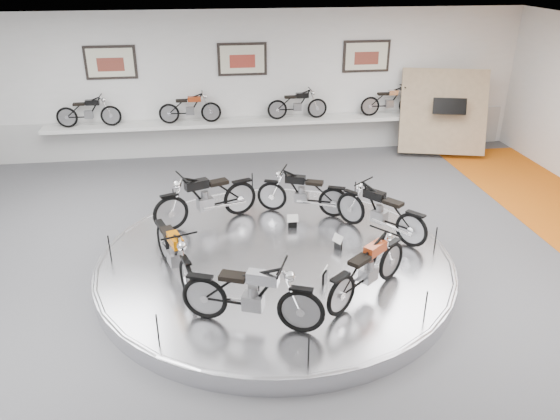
{
  "coord_description": "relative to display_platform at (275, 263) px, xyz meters",
  "views": [
    {
      "loc": [
        -1.14,
        -8.26,
        5.28
      ],
      "look_at": [
        0.13,
        0.6,
        1.09
      ],
      "focal_mm": 35.0,
      "sensor_mm": 36.0,
      "label": 1
    }
  ],
  "objects": [
    {
      "name": "bike_b",
      "position": [
        0.81,
        1.73,
        0.64
      ],
      "size": [
        1.77,
        1.17,
        0.98
      ],
      "primitive_type": null,
      "rotation": [
        0.0,
        0.0,
        2.76
      ],
      "color": "black",
      "rests_on": "display_platform"
    },
    {
      "name": "bike_a",
      "position": [
        2.13,
        0.57,
        0.66
      ],
      "size": [
        1.58,
        1.74,
        1.03
      ],
      "primitive_type": null,
      "rotation": [
        0.0,
        0.0,
        2.25
      ],
      "color": "black",
      "rests_on": "display_platform"
    },
    {
      "name": "shelf_bike_a",
      "position": [
        -4.2,
        6.4,
        1.27
      ],
      "size": [
        1.22,
        0.43,
        0.73
      ],
      "primitive_type": null,
      "color": "black",
      "rests_on": "shelf"
    },
    {
      "name": "dado_band",
      "position": [
        0.0,
        6.68,
        0.4
      ],
      "size": [
        15.68,
        0.04,
        1.1
      ],
      "primitive_type": "cube",
      "color": "#BCBCBA",
      "rests_on": "floor"
    },
    {
      "name": "shelf_bike_d",
      "position": [
        4.2,
        6.4,
        1.27
      ],
      "size": [
        1.22,
        0.43,
        0.73
      ],
      "primitive_type": null,
      "color": "#B6B7BB",
      "rests_on": "shelf"
    },
    {
      "name": "shelf_bike_c",
      "position": [
        1.5,
        6.4,
        1.27
      ],
      "size": [
        1.22,
        0.43,
        0.73
      ],
      "primitive_type": null,
      "color": "black",
      "rests_on": "shelf"
    },
    {
      "name": "ceiling",
      "position": [
        0.0,
        -0.3,
        3.85
      ],
      "size": [
        16.0,
        16.0,
        0.0
      ],
      "primitive_type": "plane",
      "rotation": [
        3.14,
        0.0,
        0.0
      ],
      "color": "white",
      "rests_on": "wall_back"
    },
    {
      "name": "bike_c",
      "position": [
        -1.19,
        1.6,
        0.71
      ],
      "size": [
        2.01,
        1.31,
        1.11
      ],
      "primitive_type": null,
      "rotation": [
        0.0,
        0.0,
        3.51
      ],
      "color": "black",
      "rests_on": "display_platform"
    },
    {
      "name": "display_platform",
      "position": [
        0.0,
        0.0,
        0.0
      ],
      "size": [
        6.4,
        6.4,
        0.3
      ],
      "primitive_type": "cylinder",
      "color": "silver",
      "rests_on": "floor"
    },
    {
      "name": "bike_e",
      "position": [
        -0.61,
        -1.96,
        0.69
      ],
      "size": [
        1.94,
        1.27,
        1.08
      ],
      "primitive_type": null,
      "rotation": [
        0.0,
        0.0,
        5.91
      ],
      "color": "#B6B7BB",
      "rests_on": "display_platform"
    },
    {
      "name": "poster_left",
      "position": [
        -3.5,
        6.66,
        2.55
      ],
      "size": [
        1.35,
        0.06,
        0.88
      ],
      "primitive_type": "cube",
      "color": "beige",
      "rests_on": "wall_back"
    },
    {
      "name": "wall_back",
      "position": [
        0.0,
        6.7,
        1.85
      ],
      "size": [
        16.0,
        0.0,
        16.0
      ],
      "primitive_type": "plane",
      "rotation": [
        1.57,
        0.0,
        0.0
      ],
      "color": "white",
      "rests_on": "floor"
    },
    {
      "name": "shelf_bike_b",
      "position": [
        -1.5,
        6.4,
        1.27
      ],
      "size": [
        1.22,
        0.43,
        0.73
      ],
      "primitive_type": null,
      "color": "#983314",
      "rests_on": "shelf"
    },
    {
      "name": "display_panel",
      "position": [
        5.6,
        5.8,
        1.1
      ],
      "size": [
        2.56,
        1.52,
        2.3
      ],
      "primitive_type": "cube",
      "rotation": [
        -0.35,
        0.0,
        -0.26
      ],
      "color": "tan",
      "rests_on": "floor"
    },
    {
      "name": "poster_center",
      "position": [
        0.0,
        6.66,
        2.55
      ],
      "size": [
        1.35,
        0.06,
        0.88
      ],
      "primitive_type": "cube",
      "color": "beige",
      "rests_on": "wall_back"
    },
    {
      "name": "bike_d",
      "position": [
        -1.77,
        -0.46,
        0.66
      ],
      "size": [
        1.13,
        1.83,
        1.02
      ],
      "primitive_type": null,
      "rotation": [
        0.0,
        0.0,
        5.04
      ],
      "color": "#C46101",
      "rests_on": "display_platform"
    },
    {
      "name": "bike_f",
      "position": [
        1.28,
        -1.45,
        0.66
      ],
      "size": [
        1.73,
        1.57,
        1.02
      ],
      "primitive_type": null,
      "rotation": [
        0.0,
        0.0,
        6.97
      ],
      "color": "#983314",
      "rests_on": "display_platform"
    },
    {
      "name": "floor",
      "position": [
        0.0,
        -0.3,
        -0.15
      ],
      "size": [
        16.0,
        16.0,
        0.0
      ],
      "primitive_type": "plane",
      "color": "#4C4C4F",
      "rests_on": "ground"
    },
    {
      "name": "shelf",
      "position": [
        0.0,
        6.4,
        0.85
      ],
      "size": [
        11.0,
        0.55,
        0.1
      ],
      "primitive_type": "cube",
      "color": "silver",
      "rests_on": "wall_back"
    },
    {
      "name": "platform_rim",
      "position": [
        0.0,
        0.0,
        0.12
      ],
      "size": [
        6.4,
        6.4,
        0.1
      ],
      "primitive_type": "torus",
      "color": "#B2B2BA",
      "rests_on": "display_platform"
    },
    {
      "name": "poster_right",
      "position": [
        3.5,
        6.66,
        2.55
      ],
      "size": [
        1.35,
        0.06,
        0.88
      ],
      "primitive_type": "cube",
      "color": "beige",
      "rests_on": "wall_back"
    }
  ]
}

